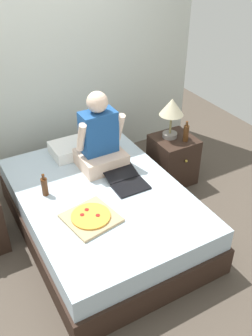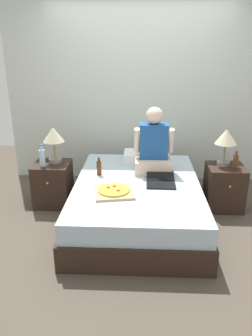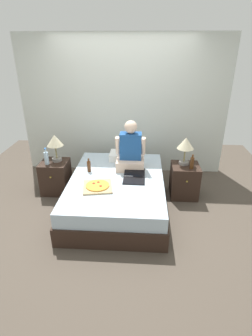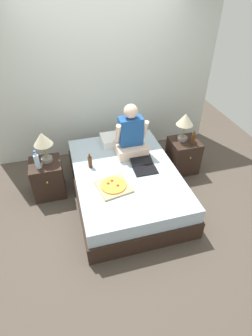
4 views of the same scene
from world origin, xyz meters
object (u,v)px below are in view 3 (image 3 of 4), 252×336
(nightstand_right, at_px, (184,181))
(beer_bottle_on_bed, at_px, (89,166))
(water_bottle, at_px, (46,158))
(lamp_on_right_nightstand, at_px, (186,145))
(pizza_box, at_px, (98,186))
(nightstand_left, at_px, (56,177))
(laptop, at_px, (134,178))
(beer_bottle, at_px, (192,163))
(lamp_on_left_nightstand, at_px, (55,142))
(person_seated, at_px, (131,151))
(bed, at_px, (117,192))

(nightstand_right, bearing_deg, beer_bottle_on_bed, -173.69)
(water_bottle, distance_m, lamp_on_right_nightstand, 2.22)
(water_bottle, xyz_separation_m, nightstand_right, (2.23, 0.09, -0.39))
(pizza_box, bearing_deg, nightstand_left, 141.21)
(laptop, bearing_deg, water_bottle, 168.07)
(nightstand_right, xyz_separation_m, beer_bottle_on_bed, (-1.53, -0.17, 0.29))
(beer_bottle, bearing_deg, lamp_on_left_nightstand, 176.07)
(nightstand_right, height_order, pizza_box, nightstand_right)
(lamp_on_right_nightstand, xyz_separation_m, laptop, (-0.78, -0.44, -0.38))
(nightstand_right, distance_m, lamp_on_right_nightstand, 0.60)
(nightstand_left, bearing_deg, nightstand_right, 0.00)
(beer_bottle, height_order, pizza_box, beer_bottle)
(person_seated, relative_size, pizza_box, 1.68)
(person_seated, bearing_deg, beer_bottle, -7.08)
(lamp_on_right_nightstand, bearing_deg, water_bottle, -176.37)
(bed, bearing_deg, nightstand_left, 160.92)
(bed, bearing_deg, beer_bottle, 13.36)
(beer_bottle, bearing_deg, nightstand_right, 125.01)
(bed, height_order, nightstand_right, nightstand_right)
(lamp_on_left_nightstand, height_order, beer_bottle_on_bed, lamp_on_left_nightstand)
(nightstand_left, bearing_deg, pizza_box, -38.79)
(person_seated, distance_m, laptop, 0.49)
(bed, distance_m, beer_bottle_on_bed, 0.60)
(nightstand_right, height_order, lamp_on_right_nightstand, lamp_on_right_nightstand)
(person_seated, bearing_deg, nightstand_left, -179.13)
(bed, bearing_deg, lamp_on_left_nightstand, 157.83)
(nightstand_right, bearing_deg, bed, -160.92)
(beer_bottle_on_bed, bearing_deg, water_bottle, 173.49)
(beer_bottle, distance_m, pizza_box, 1.51)
(bed, relative_size, lamp_on_right_nightstand, 4.52)
(bed, height_order, person_seated, person_seated)
(beer_bottle_on_bed, bearing_deg, bed, -23.87)
(water_bottle, xyz_separation_m, laptop, (1.42, -0.30, -0.16))
(lamp_on_right_nightstand, relative_size, beer_bottle_on_bed, 2.05)
(nightstand_left, xyz_separation_m, person_seated, (1.26, 0.02, 0.49))
(bed, xyz_separation_m, nightstand_left, (-1.08, 0.37, 0.04))
(lamp_on_left_nightstand, height_order, pizza_box, lamp_on_left_nightstand)
(water_bottle, distance_m, beer_bottle_on_bed, 0.71)
(water_bottle, relative_size, person_seated, 0.35)
(nightstand_left, distance_m, nightstand_right, 2.15)
(water_bottle, bearing_deg, beer_bottle, -0.25)
(nightstand_left, distance_m, water_bottle, 0.40)
(laptop, bearing_deg, person_seated, 100.46)
(lamp_on_left_nightstand, bearing_deg, person_seated, -1.44)
(nightstand_left, xyz_separation_m, lamp_on_right_nightstand, (2.12, 0.05, 0.60))
(lamp_on_right_nightstand, distance_m, person_seated, 0.87)
(bed, xyz_separation_m, person_seated, (0.19, 0.39, 0.53))
(lamp_on_right_nightstand, bearing_deg, beer_bottle, -56.31)
(lamp_on_right_nightstand, bearing_deg, person_seated, -177.95)
(water_bottle, xyz_separation_m, lamp_on_right_nightstand, (2.20, 0.14, 0.22))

